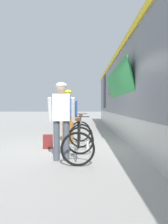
% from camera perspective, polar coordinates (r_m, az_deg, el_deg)
% --- Properties ---
extents(ground_plane, '(80.00, 80.00, 0.00)m').
position_cam_1_polar(ground_plane, '(6.09, -2.43, -9.99)').
color(ground_plane, '#A09E99').
extents(cyclist_near_in_white, '(0.62, 0.32, 1.76)m').
position_cam_1_polar(cyclist_near_in_white, '(4.61, -6.36, -0.53)').
color(cyclist_near_in_white, '#4C515B').
rests_on(cyclist_near_in_white, ground).
extents(cyclist_far_in_blue, '(0.61, 0.31, 1.76)m').
position_cam_1_polar(cyclist_far_in_blue, '(6.67, -4.56, 0.14)').
color(cyclist_far_in_blue, '#935B2D').
rests_on(cyclist_far_in_blue, ground).
extents(bicycle_near_black, '(0.74, 1.09, 0.99)m').
position_cam_1_polar(bicycle_near_black, '(4.71, -1.45, -8.47)').
color(bicycle_near_black, black).
rests_on(bicycle_near_black, ground).
extents(bicycle_far_silver, '(0.75, 1.09, 0.99)m').
position_cam_1_polar(bicycle_far_silver, '(6.56, -0.99, -5.60)').
color(bicycle_far_silver, black).
rests_on(bicycle_far_silver, ground).
extents(backpack_on_platform, '(0.30, 0.22, 0.40)m').
position_cam_1_polar(backpack_on_platform, '(6.07, -10.09, -8.14)').
color(backpack_on_platform, maroon).
rests_on(backpack_on_platform, ground).
extents(water_bottle_near_the_bikes, '(0.07, 0.07, 0.23)m').
position_cam_1_polar(water_bottle_near_the_bikes, '(5.87, 0.96, -9.29)').
color(water_bottle_near_the_bikes, silver).
rests_on(water_bottle_near_the_bikes, ground).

